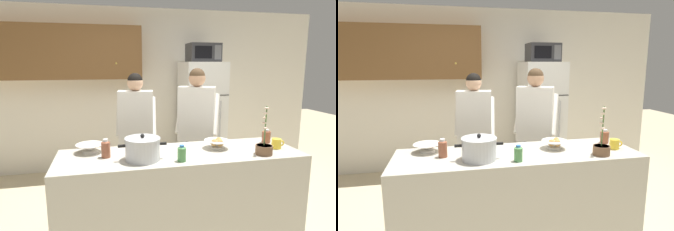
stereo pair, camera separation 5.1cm
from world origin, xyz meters
TOP-DOWN VIEW (x-y plane):
  - back_wall_unit at (-0.29, 2.24)m, footprint 6.00×0.48m
  - kitchen_island at (0.00, 0.00)m, footprint 2.22×0.68m
  - refrigerator at (0.85, 1.85)m, footprint 0.64×0.68m
  - microwave at (0.85, 1.83)m, footprint 0.48×0.37m
  - person_near_pot at (-0.31, 0.95)m, footprint 0.54×0.47m
  - person_by_sink at (0.40, 0.77)m, footprint 0.62×0.57m
  - cooking_pot at (-0.37, -0.11)m, footprint 0.41×0.30m
  - coffee_mug at (0.94, -0.07)m, footprint 0.13×0.09m
  - bread_bowl at (0.37, 0.06)m, footprint 0.25×0.25m
  - empty_bowl at (-0.81, 0.19)m, footprint 0.26×0.26m
  - bottle_near_edge at (-0.67, 0.02)m, footprint 0.08×0.08m
  - bottle_mid_counter at (-0.05, -0.22)m, footprint 0.07×0.07m
  - bottle_far_corner at (0.95, 0.14)m, footprint 0.09×0.09m
  - potted_orchid at (0.71, -0.21)m, footprint 0.15×0.15m

SIDE VIEW (x-z plane):
  - kitchen_island at x=0.00m, z-range 0.00..0.92m
  - refrigerator at x=0.85m, z-range 0.00..1.75m
  - empty_bowl at x=-0.81m, z-range 0.93..1.01m
  - coffee_mug at x=0.94m, z-range 0.92..1.02m
  - bread_bowl at x=0.37m, z-range 0.92..1.02m
  - potted_orchid at x=0.71m, z-range 0.77..1.21m
  - bottle_far_corner at x=0.95m, z-range 0.92..1.06m
  - bottle_mid_counter at x=-0.05m, z-range 0.92..1.06m
  - bottle_near_edge at x=-0.67m, z-range 0.92..1.08m
  - person_near_pot at x=-0.31m, z-range 0.20..1.82m
  - cooking_pot at x=-0.37m, z-range 0.90..1.13m
  - person_by_sink at x=0.40m, z-range 0.21..1.89m
  - back_wall_unit at x=-0.29m, z-range 0.14..2.74m
  - microwave at x=0.85m, z-range 1.75..2.03m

